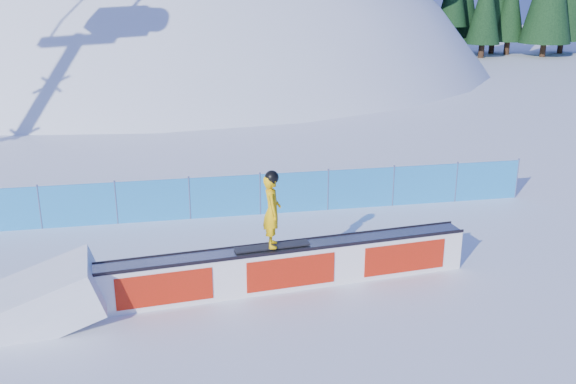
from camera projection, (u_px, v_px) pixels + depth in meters
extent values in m
plane|color=white|center=(154.00, 294.00, 13.78)|extent=(160.00, 160.00, 0.00)
sphere|color=white|center=(170.00, 262.00, 58.59)|extent=(64.00, 64.00, 64.00)
cylinder|color=#311E13|center=(416.00, 10.00, 59.05)|extent=(0.50, 0.50, 1.40)
cylinder|color=#311E13|center=(460.00, 42.00, 55.53)|extent=(0.50, 0.50, 1.40)
cylinder|color=#311E13|center=(456.00, 45.00, 61.15)|extent=(0.50, 0.50, 1.40)
cylinder|color=#311E13|center=(504.00, 50.00, 56.69)|extent=(0.50, 0.50, 1.40)
cone|color=black|center=(509.00, 1.00, 55.39)|extent=(3.12, 3.12, 7.08)
cylinder|color=#311E13|center=(502.00, 50.00, 56.79)|extent=(0.50, 0.50, 1.40)
cylinder|color=#311E13|center=(506.00, 46.00, 59.64)|extent=(0.50, 0.50, 1.40)
cylinder|color=#311E13|center=(541.00, 50.00, 56.34)|extent=(0.50, 0.50, 1.40)
cube|color=#2488D2|center=(153.00, 201.00, 17.79)|extent=(22.00, 0.03, 1.20)
cylinder|color=#45517D|center=(40.00, 206.00, 17.23)|extent=(0.05, 0.05, 1.30)
cylinder|color=#45517D|center=(116.00, 201.00, 17.59)|extent=(0.05, 0.05, 1.30)
cylinder|color=#45517D|center=(190.00, 197.00, 17.95)|extent=(0.05, 0.05, 1.30)
cylinder|color=#45517D|center=(260.00, 193.00, 18.31)|extent=(0.05, 0.05, 1.30)
cylinder|color=#45517D|center=(328.00, 189.00, 18.66)|extent=(0.05, 0.05, 1.30)
cylinder|color=#45517D|center=(393.00, 185.00, 19.02)|extent=(0.05, 0.05, 1.30)
cylinder|color=#45517D|center=(456.00, 181.00, 19.38)|extent=(0.05, 0.05, 1.30)
cylinder|color=#45517D|center=(517.00, 177.00, 19.74)|extent=(0.05, 0.05, 1.30)
cube|color=white|center=(288.00, 267.00, 13.97)|extent=(8.27, 1.35, 0.93)
cube|color=#9294A0|center=(288.00, 247.00, 13.82)|extent=(8.19, 1.36, 0.04)
cube|color=black|center=(291.00, 251.00, 13.57)|extent=(8.22, 0.86, 0.06)
cube|color=black|center=(284.00, 242.00, 14.07)|extent=(8.22, 0.86, 0.06)
cube|color=red|center=(291.00, 273.00, 13.73)|extent=(7.81, 0.81, 0.70)
cube|color=red|center=(284.00, 263.00, 14.22)|extent=(7.81, 0.81, 0.70)
cube|color=black|center=(272.00, 246.00, 13.71)|extent=(1.65, 0.46, 0.03)
imported|color=#FFBF08|center=(272.00, 211.00, 13.46)|extent=(0.43, 0.61, 1.58)
sphere|color=black|center=(272.00, 177.00, 13.23)|extent=(0.29, 0.29, 0.29)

